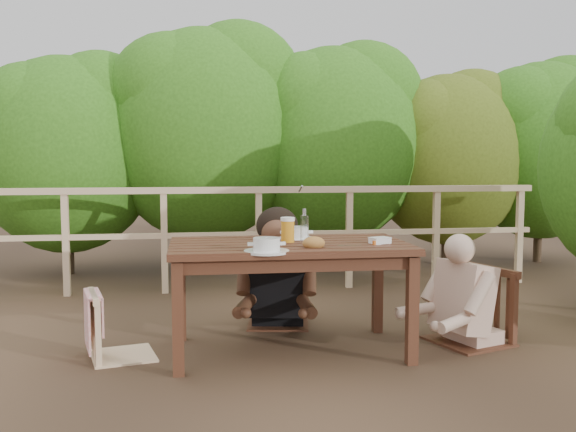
{
  "coord_description": "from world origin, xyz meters",
  "views": [
    {
      "loc": [
        -0.61,
        -4.07,
        1.27
      ],
      "look_at": [
        0.0,
        0.05,
        0.9
      ],
      "focal_mm": 39.56,
      "sensor_mm": 36.0,
      "label": 1
    }
  ],
  "objects": [
    {
      "name": "railing",
      "position": [
        0.0,
        2.0,
        0.51
      ],
      "size": [
        5.6,
        0.1,
        1.01
      ],
      "primitive_type": "cube",
      "color": "#D7B289",
      "rests_on": "ground"
    },
    {
      "name": "bread_roll",
      "position": [
        0.12,
        -0.25,
        0.76
      ],
      "size": [
        0.14,
        0.11,
        0.08
      ],
      "primitive_type": "ellipsoid",
      "color": "#B27532",
      "rests_on": "table"
    },
    {
      "name": "chair_far",
      "position": [
        0.02,
        0.69,
        0.46
      ],
      "size": [
        0.53,
        0.53,
        0.92
      ],
      "primitive_type": "cube",
      "rotation": [
        0.0,
        0.0,
        -0.17
      ],
      "color": "#3F2114",
      "rests_on": "ground"
    },
    {
      "name": "table",
      "position": [
        0.0,
        0.0,
        0.36
      ],
      "size": [
        1.55,
        0.87,
        0.71
      ],
      "primitive_type": "cube",
      "color": "#3F2114",
      "rests_on": "ground"
    },
    {
      "name": "ground",
      "position": [
        0.0,
        0.0,
        0.0
      ],
      "size": [
        60.0,
        60.0,
        0.0
      ],
      "primitive_type": "plane",
      "color": "#503825",
      "rests_on": "ground"
    },
    {
      "name": "chair_right",
      "position": [
        1.27,
        0.02,
        0.49
      ],
      "size": [
        0.62,
        0.62,
        0.98
      ],
      "primitive_type": "cube",
      "rotation": [
        0.0,
        0.0,
        -1.24
      ],
      "color": "#3F2114",
      "rests_on": "ground"
    },
    {
      "name": "soup_far",
      "position": [
        0.09,
        0.24,
        0.76
      ],
      "size": [
        0.28,
        0.28,
        0.09
      ],
      "primitive_type": "cylinder",
      "color": "white",
      "rests_on": "table"
    },
    {
      "name": "bottle",
      "position": [
        0.11,
        0.06,
        0.83
      ],
      "size": [
        0.06,
        0.06,
        0.23
      ],
      "primitive_type": "cylinder",
      "color": "silver",
      "rests_on": "table"
    },
    {
      "name": "tumbler",
      "position": [
        0.14,
        -0.17,
        0.75
      ],
      "size": [
        0.06,
        0.06,
        0.07
      ],
      "primitive_type": "cylinder",
      "color": "white",
      "rests_on": "table"
    },
    {
      "name": "hedge_row",
      "position": [
        0.4,
        3.2,
        1.9
      ],
      "size": [
        6.6,
        1.6,
        3.8
      ],
      "primitive_type": null,
      "color": "#2D5F15",
      "rests_on": "ground"
    },
    {
      "name": "beer_glass",
      "position": [
        -0.01,
        0.03,
        0.8
      ],
      "size": [
        0.09,
        0.09,
        0.18
      ],
      "primitive_type": "cylinder",
      "color": "gold",
      "rests_on": "table"
    },
    {
      "name": "diner_right",
      "position": [
        1.3,
        0.02,
        0.63
      ],
      "size": [
        0.76,
        0.69,
        1.27
      ],
      "primitive_type": null,
      "rotation": [
        0.0,
        0.0,
        1.91
      ],
      "color": "#CEA48D",
      "rests_on": "ground"
    },
    {
      "name": "soup_near",
      "position": [
        -0.19,
        -0.33,
        0.76
      ],
      "size": [
        0.27,
        0.27,
        0.09
      ],
      "primitive_type": "cylinder",
      "color": "white",
      "rests_on": "table"
    },
    {
      "name": "woman",
      "position": [
        0.02,
        0.71,
        0.7
      ],
      "size": [
        0.67,
        0.78,
        1.4
      ],
      "primitive_type": null,
      "rotation": [
        0.0,
        0.0,
        2.97
      ],
      "color": "black",
      "rests_on": "ground"
    },
    {
      "name": "butter_tub",
      "position": [
        0.58,
        -0.13,
        0.74
      ],
      "size": [
        0.15,
        0.13,
        0.05
      ],
      "primitive_type": "cube",
      "rotation": [
        0.0,
        0.0,
        0.35
      ],
      "color": "white",
      "rests_on": "table"
    },
    {
      "name": "chair_left",
      "position": [
        -1.08,
        0.04,
        0.41
      ],
      "size": [
        0.49,
        0.49,
        0.82
      ],
      "primitive_type": "cube",
      "rotation": [
        0.0,
        0.0,
        1.81
      ],
      "color": "#D7B289",
      "rests_on": "ground"
    }
  ]
}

